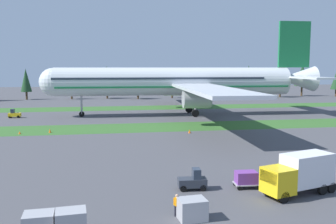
{
  "coord_description": "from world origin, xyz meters",
  "views": [
    {
      "loc": [
        -5.77,
        -21.37,
        11.2
      ],
      "look_at": [
        3.84,
        37.15,
        4.0
      ],
      "focal_mm": 39.56,
      "sensor_mm": 36.0,
      "label": 1
    }
  ],
  "objects": [
    {
      "name": "baggage_tug",
      "position": [
        1.83,
        10.76,
        0.81
      ],
      "size": [
        2.67,
        1.44,
        1.97
      ],
      "rotation": [
        0.0,
        0.0,
        1.52
      ],
      "color": "#2D333D",
      "rests_on": "ground"
    },
    {
      "name": "airliner",
      "position": [
        11.68,
        63.48,
        7.92
      ],
      "size": [
        64.98,
        79.72,
        22.1
      ],
      "rotation": [
        0.0,
        0.0,
        1.54
      ],
      "color": "silver",
      "rests_on": "ground"
    },
    {
      "name": "uld_container_2",
      "position": [
        0.24,
        4.19,
        0.79
      ],
      "size": [
        2.14,
        1.78,
        1.57
      ],
      "primitive_type": "cube",
      "rotation": [
        0.0,
        0.0,
        0.09
      ],
      "color": "#A3A3A8",
      "rests_on": "ground"
    },
    {
      "name": "cargo_dolly_second",
      "position": [
        9.74,
        10.32,
        0.92
      ],
      "size": [
        2.28,
        1.62,
        1.55
      ],
      "rotation": [
        0.0,
        0.0,
        1.52
      ],
      "color": "#A3A3A8",
      "rests_on": "ground"
    },
    {
      "name": "distant_tree_line",
      "position": [
        2.05,
        110.69,
        7.0
      ],
      "size": [
        166.2,
        9.99,
        12.23
      ],
      "color": "#4C3823",
      "rests_on": "ground"
    },
    {
      "name": "ground_crew_loader",
      "position": [
        -0.77,
        4.94,
        0.95
      ],
      "size": [
        0.49,
        0.36,
        1.74
      ],
      "rotation": [
        0.0,
        0.0,
        2.57
      ],
      "color": "black",
      "rests_on": "ground"
    },
    {
      "name": "ground_crew_marshaller",
      "position": [
        13.02,
        8.13,
        0.95
      ],
      "size": [
        0.42,
        0.43,
        1.74
      ],
      "rotation": [
        0.0,
        0.0,
        0.8
      ],
      "color": "black",
      "rests_on": "ground"
    },
    {
      "name": "pushback_tractor",
      "position": [
        -26.33,
        64.65,
        0.81
      ],
      "size": [
        2.64,
        1.38,
        1.97
      ],
      "rotation": [
        0.0,
        0.0,
        4.68
      ],
      "color": "yellow",
      "rests_on": "ground"
    },
    {
      "name": "cargo_dolly_lead",
      "position": [
        6.85,
        10.48,
        0.92
      ],
      "size": [
        2.28,
        1.62,
        1.55
      ],
      "rotation": [
        0.0,
        0.0,
        1.52
      ],
      "color": "#A3A3A8",
      "rests_on": "ground"
    },
    {
      "name": "taxiway_marker_0",
      "position": [
        -20.5,
        43.26,
        0.25
      ],
      "size": [
        0.44,
        0.44,
        0.5
      ],
      "primitive_type": "cone",
      "color": "orange",
      "rests_on": "ground"
    },
    {
      "name": "taxiway_marker_2",
      "position": [
        -15.67,
        43.8,
        0.34
      ],
      "size": [
        0.44,
        0.44,
        0.68
      ],
      "primitive_type": "cone",
      "color": "orange",
      "rests_on": "ground"
    },
    {
      "name": "grass_strip_far",
      "position": [
        0.0,
        80.37,
        0.0
      ],
      "size": [
        320.0,
        10.82,
        0.01
      ],
      "primitive_type": "cube",
      "color": "#336028",
      "rests_on": "ground"
    },
    {
      "name": "catering_truck",
      "position": [
        10.8,
        8.02,
        1.95
      ],
      "size": [
        7.32,
        4.24,
        3.58
      ],
      "rotation": [
        0.0,
        0.0,
        1.87
      ],
      "color": "yellow",
      "rests_on": "ground"
    },
    {
      "name": "grass_strip_near",
      "position": [
        0.0,
        46.72,
        0.0
      ],
      "size": [
        320.0,
        10.82,
        0.01
      ],
      "primitive_type": "cube",
      "color": "#336028",
      "rests_on": "ground"
    },
    {
      "name": "uld_container_0",
      "position": [
        -10.45,
        3.26,
        0.79
      ],
      "size": [
        2.09,
        1.71,
        1.57
      ],
      "primitive_type": "cube",
      "rotation": [
        0.0,
        0.0,
        0.06
      ],
      "color": "#A3A3A8",
      "rests_on": "ground"
    },
    {
      "name": "taxiway_marker_1",
      "position": [
        7.97,
        39.54,
        0.33
      ],
      "size": [
        0.44,
        0.44,
        0.66
      ],
      "primitive_type": "cone",
      "color": "orange",
      "rests_on": "ground"
    },
    {
      "name": "uld_container_1",
      "position": [
        -8.34,
        3.01,
        0.87
      ],
      "size": [
        2.14,
        1.78,
        1.74
      ],
      "primitive_type": "cube",
      "rotation": [
        0.0,
        0.0,
        0.09
      ],
      "color": "#A3A3A8",
      "rests_on": "ground"
    }
  ]
}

